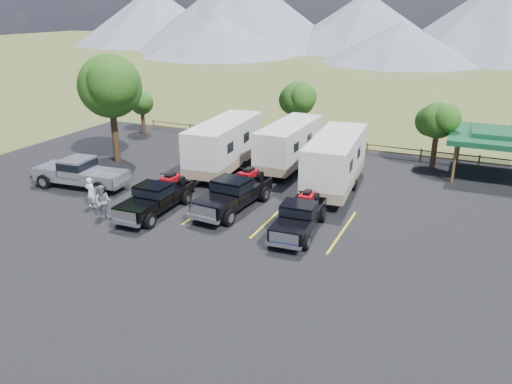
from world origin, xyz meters
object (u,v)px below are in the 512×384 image
at_px(rig_right, 300,216).
at_px(rig_center, 234,192).
at_px(tree_big_nw, 110,86).
at_px(trailer_left, 225,145).
at_px(person_a, 91,193).
at_px(trailer_right, 335,162).
at_px(trailer_center, 289,145).
at_px(rig_left, 156,197).
at_px(pickup_silver, 81,173).
at_px(pavilion, 500,136).
at_px(person_b, 103,202).

bearing_deg(rig_right, rig_center, 158.53).
distance_m(tree_big_nw, rig_center, 13.71).
xyz_separation_m(trailer_left, person_a, (-3.82, -9.17, -0.93)).
relative_size(rig_center, trailer_right, 0.63).
bearing_deg(tree_big_nw, trailer_center, 17.14).
relative_size(rig_left, pickup_silver, 0.88).
relative_size(pavilion, rig_left, 1.07).
xyz_separation_m(rig_right, person_a, (-11.97, -1.84, 0.02)).
distance_m(rig_left, rig_right, 8.19).
bearing_deg(rig_left, trailer_center, 68.95).
relative_size(pavilion, trailer_right, 0.62).
relative_size(rig_left, rig_right, 1.03).
height_order(tree_big_nw, pavilion, tree_big_nw).
height_order(tree_big_nw, rig_right, tree_big_nw).
height_order(rig_center, person_b, rig_center).
distance_m(tree_big_nw, trailer_right, 16.83).
height_order(rig_left, trailer_center, trailer_center).
bearing_deg(rig_right, trailer_left, 133.65).
bearing_deg(person_a, rig_center, -162.53).
relative_size(tree_big_nw, person_a, 4.36).
xyz_separation_m(rig_right, trailer_left, (-8.15, 7.33, 0.95)).
xyz_separation_m(rig_right, person_b, (-10.27, -2.78, 0.06)).
relative_size(tree_big_nw, trailer_right, 0.78).
height_order(trailer_left, pickup_silver, trailer_left).
xyz_separation_m(rig_center, person_b, (-5.86, -4.14, -0.06)).
xyz_separation_m(tree_big_nw, rig_right, (16.50, -5.97, -4.68)).
distance_m(pavilion, trailer_right, 11.68).
height_order(trailer_center, person_a, trailer_center).
height_order(pickup_silver, person_a, pickup_silver).
relative_size(pavilion, rig_center, 0.97).
height_order(pavilion, rig_left, pavilion).
bearing_deg(person_a, trailer_right, -149.60).
xyz_separation_m(pavilion, rig_left, (-17.18, -14.85, -1.82)).
bearing_deg(person_b, person_a, 124.54).
bearing_deg(tree_big_nw, rig_right, -19.87).
xyz_separation_m(trailer_right, person_a, (-11.86, -8.57, -0.92)).
bearing_deg(rig_left, person_a, -167.48).
bearing_deg(rig_left, rig_right, 5.22).
relative_size(tree_big_nw, trailer_center, 0.84).
relative_size(pickup_silver, person_b, 3.47).
bearing_deg(pavilion, rig_center, -136.93).
relative_size(trailer_left, pickup_silver, 1.55).
relative_size(person_a, person_b, 0.95).
relative_size(rig_right, person_b, 2.97).
height_order(rig_right, person_b, person_b).
height_order(rig_right, person_a, rig_right).
distance_m(trailer_center, pickup_silver, 14.07).
bearing_deg(pavilion, tree_big_nw, -162.66).
height_order(rig_right, trailer_left, trailer_left).
height_order(rig_right, trailer_center, trailer_center).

